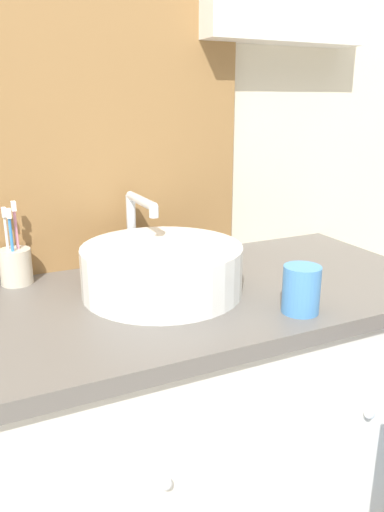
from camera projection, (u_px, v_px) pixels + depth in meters
name	position (u px, v px, depth m)	size (l,w,h in m)	color
wall_back	(165.00, 107.00, 1.33)	(3.20, 0.18, 2.50)	beige
vanity_counter	(212.00, 443.00, 1.30)	(1.09, 0.58, 0.88)	silver
sink_basin	(162.00, 268.00, 1.12)	(0.36, 0.41, 0.20)	white
toothbrush_holder	(16.00, 264.00, 1.18)	(0.07, 0.07, 0.20)	beige
drinking_cup	(301.00, 289.00, 1.02)	(0.08, 0.08, 0.10)	#4789D1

